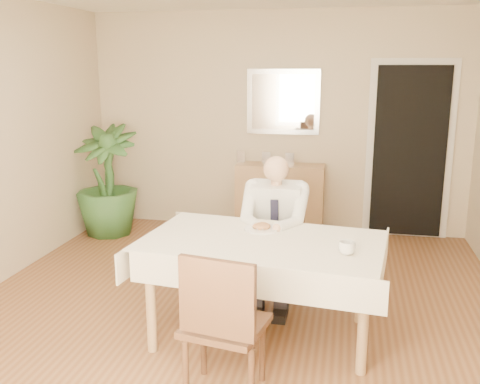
% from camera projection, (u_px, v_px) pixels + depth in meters
% --- Properties ---
extents(room, '(5.00, 5.02, 2.60)m').
position_uv_depth(room, '(231.00, 157.00, 4.00)').
color(room, brown).
rests_on(room, ground).
extents(window, '(1.34, 0.04, 1.44)m').
position_uv_depth(window, '(54.00, 243.00, 1.61)').
color(window, silver).
rests_on(window, room).
extents(doorway, '(0.96, 0.07, 2.10)m').
position_uv_depth(doorway, '(409.00, 152.00, 6.12)').
color(doorway, silver).
rests_on(doorway, ground).
extents(mirror, '(0.86, 0.04, 0.76)m').
position_uv_depth(mirror, '(283.00, 102.00, 6.28)').
color(mirror, silver).
rests_on(mirror, room).
extents(dining_table, '(1.83, 1.21, 0.75)m').
position_uv_depth(dining_table, '(262.00, 251.00, 3.85)').
color(dining_table, '#9A734B').
rests_on(dining_table, ground).
extents(chair_far, '(0.49, 0.49, 0.95)m').
position_uv_depth(chair_far, '(278.00, 232.00, 4.72)').
color(chair_far, '#3B2112').
rests_on(chair_far, ground).
extents(chair_near, '(0.52, 0.52, 0.95)m').
position_uv_depth(chair_near, '(222.00, 320.00, 3.08)').
color(chair_near, '#3B2112').
rests_on(chair_near, ground).
extents(seated_man, '(0.48, 0.72, 1.24)m').
position_uv_depth(seated_man, '(274.00, 224.00, 4.41)').
color(seated_man, white).
rests_on(seated_man, ground).
extents(plate, '(0.26, 0.26, 0.02)m').
position_uv_depth(plate, '(261.00, 229.00, 4.06)').
color(plate, white).
rests_on(plate, dining_table).
extents(food, '(0.14, 0.14, 0.06)m').
position_uv_depth(food, '(261.00, 226.00, 4.05)').
color(food, brown).
rests_on(food, dining_table).
extents(knife, '(0.01, 0.13, 0.01)m').
position_uv_depth(knife, '(265.00, 229.00, 3.99)').
color(knife, silver).
rests_on(knife, dining_table).
extents(fork, '(0.01, 0.13, 0.01)m').
position_uv_depth(fork, '(255.00, 229.00, 4.00)').
color(fork, silver).
rests_on(fork, dining_table).
extents(coffee_mug, '(0.12, 0.12, 0.09)m').
position_uv_depth(coffee_mug, '(347.00, 248.00, 3.52)').
color(coffee_mug, white).
rests_on(coffee_mug, dining_table).
extents(sideboard, '(1.04, 0.36, 0.83)m').
position_uv_depth(sideboard, '(280.00, 199.00, 6.40)').
color(sideboard, '#9A734B').
rests_on(sideboard, ground).
extents(photo_frame_left, '(0.10, 0.02, 0.14)m').
position_uv_depth(photo_frame_left, '(241.00, 157.00, 6.43)').
color(photo_frame_left, silver).
rests_on(photo_frame_left, sideboard).
extents(photo_frame_center, '(0.10, 0.02, 0.14)m').
position_uv_depth(photo_frame_center, '(266.00, 158.00, 6.35)').
color(photo_frame_center, silver).
rests_on(photo_frame_center, sideboard).
extents(photo_frame_right, '(0.10, 0.02, 0.14)m').
position_uv_depth(photo_frame_right, '(290.00, 159.00, 6.29)').
color(photo_frame_right, silver).
rests_on(photo_frame_right, sideboard).
extents(potted_palm, '(0.73, 0.73, 1.30)m').
position_uv_depth(potted_palm, '(107.00, 181.00, 6.28)').
color(potted_palm, '#2B5323').
rests_on(potted_palm, ground).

